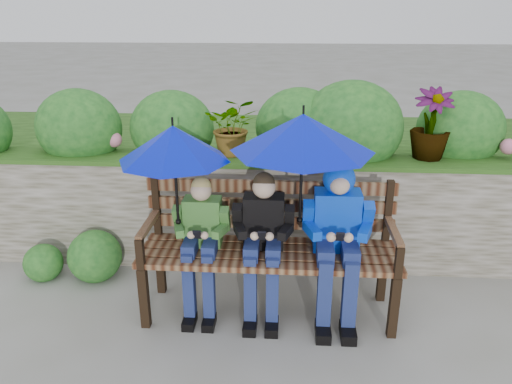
# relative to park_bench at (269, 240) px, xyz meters

# --- Properties ---
(ground) EXTENTS (60.00, 60.00, 0.00)m
(ground) POSITION_rel_park_bench_xyz_m (-0.11, 0.02, -0.60)
(ground) COLOR slate
(ground) RESTS_ON ground
(garden_backdrop) EXTENTS (8.00, 2.84, 1.86)m
(garden_backdrop) POSITION_rel_park_bench_xyz_m (-0.08, 1.62, 0.04)
(garden_backdrop) COLOR brown
(garden_backdrop) RESTS_ON ground
(park_bench) EXTENTS (1.99, 0.58, 1.05)m
(park_bench) POSITION_rel_park_bench_xyz_m (0.00, 0.00, 0.00)
(park_bench) COLOR black
(park_bench) RESTS_ON ground
(boy_left) EXTENTS (0.43, 0.50, 1.10)m
(boy_left) POSITION_rel_park_bench_xyz_m (-0.52, -0.09, 0.05)
(boy_left) COLOR #3A6B2D
(boy_left) RESTS_ON ground
(boy_middle) EXTENTS (0.47, 0.54, 1.15)m
(boy_middle) POSITION_rel_park_bench_xyz_m (-0.05, -0.09, 0.07)
(boy_middle) COLOR black
(boy_middle) RESTS_ON ground
(boy_right) EXTENTS (0.52, 0.63, 1.23)m
(boy_right) POSITION_rel_park_bench_xyz_m (0.51, -0.09, 0.15)
(boy_right) COLOR #0D4CB8
(boy_right) RESTS_ON ground
(umbrella_left) EXTENTS (0.82, 0.82, 0.82)m
(umbrella_left) POSITION_rel_park_bench_xyz_m (-0.69, -0.11, 0.79)
(umbrella_left) COLOR #0111C0
(umbrella_left) RESTS_ON ground
(umbrella_right) EXTENTS (1.04, 1.04, 0.89)m
(umbrella_right) POSITION_rel_park_bench_xyz_m (0.23, -0.06, 0.87)
(umbrella_right) COLOR #0111C0
(umbrella_right) RESTS_ON ground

